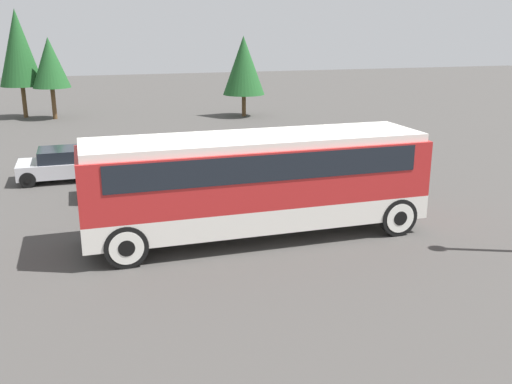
# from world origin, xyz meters

# --- Properties ---
(ground_plane) EXTENTS (120.00, 120.00, 0.00)m
(ground_plane) POSITION_xyz_m (0.00, 0.00, 0.00)
(ground_plane) COLOR #423F3D
(tour_bus) EXTENTS (9.80, 2.66, 2.98)m
(tour_bus) POSITION_xyz_m (0.10, -0.00, 1.81)
(tour_bus) COLOR silver
(tour_bus) RESTS_ON ground_plane
(parked_car_near) EXTENTS (4.09, 1.89, 1.27)m
(parked_car_near) POSITION_xyz_m (-5.16, 8.39, 0.63)
(parked_car_near) COLOR #BCBCC1
(parked_car_near) RESTS_ON ground_plane
(parked_car_mid) EXTENTS (4.75, 1.89, 1.39)m
(parked_car_mid) POSITION_xyz_m (-2.47, 5.37, 0.69)
(parked_car_mid) COLOR silver
(parked_car_mid) RESTS_ON ground_plane
(tree_left) EXTENTS (2.80, 2.80, 5.32)m
(tree_left) POSITION_xyz_m (6.10, 22.29, 3.39)
(tree_left) COLOR brown
(tree_left) RESTS_ON ground_plane
(tree_center) EXTENTS (2.75, 2.75, 7.03)m
(tree_center) POSITION_xyz_m (-8.07, 26.13, 4.55)
(tree_center) COLOR brown
(tree_center) RESTS_ON ground_plane
(tree_right) EXTENTS (2.42, 2.42, 5.26)m
(tree_right) POSITION_xyz_m (-6.18, 24.91, 3.64)
(tree_right) COLOR brown
(tree_right) RESTS_ON ground_plane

